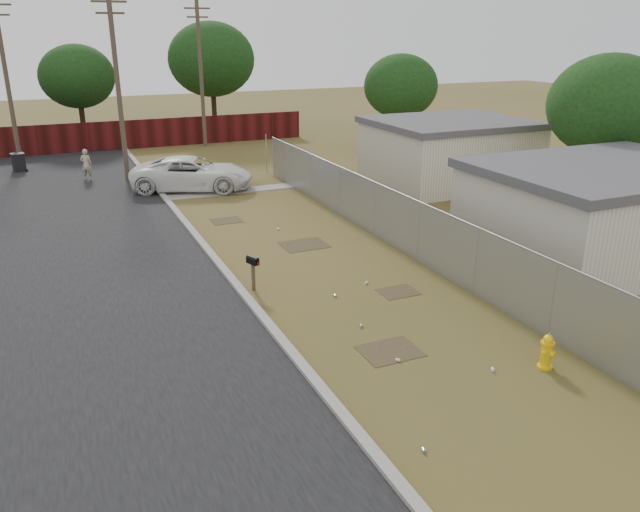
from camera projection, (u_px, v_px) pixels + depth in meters
name	position (u px, v px, depth m)	size (l,w,h in m)	color
ground	(332.00, 275.00, 19.38)	(120.00, 120.00, 0.00)	brown
street	(82.00, 229.00, 23.73)	(15.10, 60.00, 0.12)	black
chainlink_fence	(403.00, 229.00, 21.17)	(0.10, 27.06, 2.02)	#919499
privacy_fence	(73.00, 138.00, 38.28)	(30.00, 0.12, 1.80)	#4F1012
utility_poles	(113.00, 78.00, 34.15)	(12.60, 8.24, 9.00)	brown
houses	(517.00, 177.00, 25.22)	(9.30, 17.24, 3.10)	silver
horizon_trees	(184.00, 74.00, 38.36)	(33.32, 31.94, 7.78)	#342217
fire_hydrant	(547.00, 352.00, 13.92)	(0.44, 0.44, 0.85)	yellow
mailbox	(253.00, 263.00, 17.96)	(0.30, 0.45, 1.05)	brown
pickup_truck	(192.00, 173.00, 29.44)	(2.58, 5.60, 1.56)	white
pedestrian	(86.00, 164.00, 31.39)	(0.57, 0.38, 1.57)	tan
trash_bin	(19.00, 162.00, 33.32)	(0.78, 0.77, 0.98)	black
scattered_litter	(367.00, 316.00, 16.51)	(3.07, 13.66, 0.07)	silver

